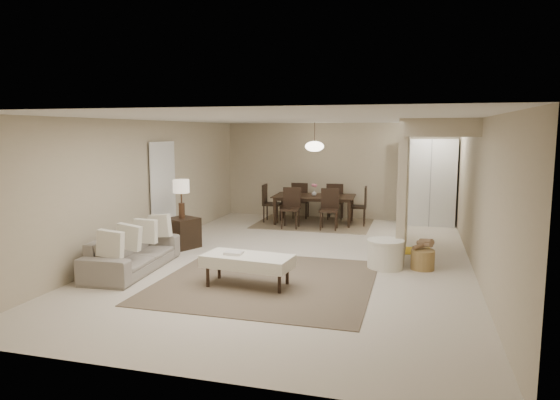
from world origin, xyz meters
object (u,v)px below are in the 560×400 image
(sofa, at_px, (133,252))
(ottoman_bench, at_px, (248,261))
(round_pouf, at_px, (385,254))
(dining_table, at_px, (314,210))
(wicker_basket, at_px, (423,260))
(pantry_cabinet, at_px, (430,182))
(side_table, at_px, (182,233))

(sofa, relative_size, ottoman_bench, 1.51)
(round_pouf, height_order, dining_table, dining_table)
(ottoman_bench, bearing_deg, wicker_basket, 39.02)
(pantry_cabinet, bearing_deg, ottoman_bench, -114.62)
(sofa, bearing_deg, wicker_basket, -78.09)
(sofa, xyz_separation_m, dining_table, (2.04, 4.93, 0.05))
(wicker_basket, bearing_deg, dining_table, 125.80)
(round_pouf, relative_size, dining_table, 0.31)
(side_table, bearing_deg, ottoman_bench, -44.19)
(pantry_cabinet, distance_m, side_table, 6.16)
(sofa, xyz_separation_m, side_table, (0.05, 1.71, -0.00))
(round_pouf, xyz_separation_m, wicker_basket, (0.61, 0.08, -0.07))
(wicker_basket, bearing_deg, sofa, -163.87)
(pantry_cabinet, distance_m, wicker_basket, 4.31)
(sofa, height_order, wicker_basket, sofa)
(sofa, distance_m, ottoman_bench, 2.14)
(round_pouf, bearing_deg, side_table, 173.51)
(side_table, bearing_deg, wicker_basket, -4.61)
(ottoman_bench, bearing_deg, dining_table, 96.74)
(ottoman_bench, height_order, round_pouf, round_pouf)
(side_table, height_order, wicker_basket, side_table)
(sofa, bearing_deg, dining_table, -26.71)
(ottoman_bench, relative_size, wicker_basket, 3.53)
(ottoman_bench, xyz_separation_m, wicker_basket, (2.51, 1.64, -0.21))
(pantry_cabinet, height_order, side_table, pantry_cabinet)
(round_pouf, distance_m, wicker_basket, 0.62)
(side_table, height_order, round_pouf, side_table)
(sofa, distance_m, wicker_basket, 4.82)
(sofa, xyz_separation_m, ottoman_bench, (2.12, -0.30, 0.08))
(round_pouf, bearing_deg, sofa, -162.66)
(ottoman_bench, bearing_deg, side_table, 141.74)
(ottoman_bench, bearing_deg, sofa, 177.86)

